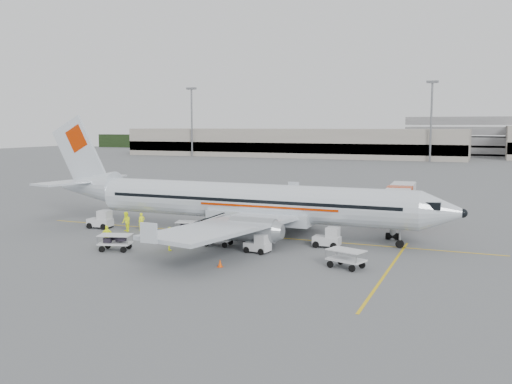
{
  "coord_description": "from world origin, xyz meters",
  "views": [
    {
      "loc": [
        20.11,
        -47.25,
        10.0
      ],
      "look_at": [
        0.0,
        2.0,
        3.8
      ],
      "focal_mm": 40.0,
      "sensor_mm": 36.0,
      "label": 1
    }
  ],
  "objects_px": {
    "tug_mid": "(257,243)",
    "belt_loader": "(204,221)",
    "tug_aft": "(100,219)",
    "aircraft": "(251,177)",
    "tug_fore": "(327,237)",
    "jet_bridge": "(399,208)"
  },
  "relations": [
    {
      "from": "tug_mid",
      "to": "belt_loader",
      "type": "bearing_deg",
      "value": 158.09
    },
    {
      "from": "tug_mid",
      "to": "tug_aft",
      "type": "distance_m",
      "value": 18.86
    },
    {
      "from": "aircraft",
      "to": "tug_mid",
      "type": "height_order",
      "value": "aircraft"
    },
    {
      "from": "tug_mid",
      "to": "tug_aft",
      "type": "xyz_separation_m",
      "value": [
        -18.38,
        4.24,
        0.13
      ]
    },
    {
      "from": "aircraft",
      "to": "belt_loader",
      "type": "distance_m",
      "value": 5.81
    },
    {
      "from": "aircraft",
      "to": "tug_fore",
      "type": "height_order",
      "value": "aircraft"
    },
    {
      "from": "jet_bridge",
      "to": "tug_aft",
      "type": "relative_size",
      "value": 6.85
    },
    {
      "from": "aircraft",
      "to": "tug_mid",
      "type": "bearing_deg",
      "value": -62.87
    },
    {
      "from": "tug_mid",
      "to": "jet_bridge",
      "type": "bearing_deg",
      "value": 69.35
    },
    {
      "from": "belt_loader",
      "to": "tug_aft",
      "type": "relative_size",
      "value": 2.31
    },
    {
      "from": "tug_fore",
      "to": "tug_mid",
      "type": "height_order",
      "value": "tug_fore"
    },
    {
      "from": "tug_aft",
      "to": "tug_fore",
      "type": "bearing_deg",
      "value": -4.16
    },
    {
      "from": "tug_mid",
      "to": "tug_aft",
      "type": "bearing_deg",
      "value": 176.65
    },
    {
      "from": "tug_fore",
      "to": "aircraft",
      "type": "bearing_deg",
      "value": 165.48
    },
    {
      "from": "belt_loader",
      "to": "tug_aft",
      "type": "xyz_separation_m",
      "value": [
        -11.48,
        0.0,
        -0.55
      ]
    },
    {
      "from": "aircraft",
      "to": "tug_aft",
      "type": "xyz_separation_m",
      "value": [
        -15.32,
        -1.82,
        -4.52
      ]
    },
    {
      "from": "belt_loader",
      "to": "aircraft",
      "type": "bearing_deg",
      "value": 12.37
    },
    {
      "from": "jet_bridge",
      "to": "tug_fore",
      "type": "distance_m",
      "value": 11.9
    },
    {
      "from": "tug_aft",
      "to": "belt_loader",
      "type": "bearing_deg",
      "value": -3.71
    },
    {
      "from": "jet_bridge",
      "to": "belt_loader",
      "type": "relative_size",
      "value": 2.96
    },
    {
      "from": "belt_loader",
      "to": "tug_mid",
      "type": "height_order",
      "value": "belt_loader"
    },
    {
      "from": "aircraft",
      "to": "belt_loader",
      "type": "xyz_separation_m",
      "value": [
        -3.84,
        -1.82,
        -3.96
      ]
    }
  ]
}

